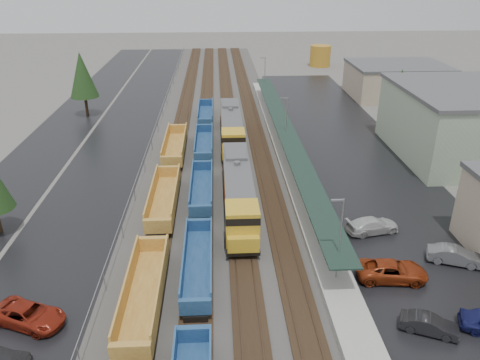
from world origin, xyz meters
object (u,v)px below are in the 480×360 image
object	(u,v)px
well_string_yellow	(144,294)
locomotive_lead	(238,192)
locomotive_trail	(231,128)
parked_car_west_c	(28,315)
parked_car_east_b	(392,271)
parked_car_east_c	(373,225)
well_string_blue	(200,221)
parked_car_east_a	(429,325)
storage_tank	(320,56)
parked_car_east_e	(455,256)

from	to	relation	value
well_string_yellow	locomotive_lead	bearing A→B (deg)	61.78
locomotive_lead	well_string_yellow	size ratio (longest dim) A/B	0.26
locomotive_trail	locomotive_lead	bearing A→B (deg)	-90.00
parked_car_west_c	parked_car_east_b	xyz separation A→B (m)	(28.73, 3.94, 0.04)
parked_car_east_c	well_string_blue	bearing A→B (deg)	74.08
well_string_yellow	parked_car_east_a	distance (m)	21.27
well_string_yellow	parked_car_east_c	distance (m)	23.40
well_string_blue	parked_car_east_b	world-z (taller)	well_string_blue
locomotive_lead	well_string_blue	xyz separation A→B (m)	(-4.00, -3.67, -1.35)
well_string_blue	storage_tank	size ratio (longest dim) A/B	16.15
well_string_blue	parked_car_east_b	bearing A→B (deg)	-28.25
parked_car_east_c	parked_car_west_c	bearing A→B (deg)	99.46
parked_car_west_c	parked_car_east_e	xyz separation A→B (m)	(35.14, 5.95, -0.01)
well_string_yellow	parked_car_east_b	bearing A→B (deg)	6.83
locomotive_lead	parked_car_west_c	distance (m)	23.23
parked_car_east_e	well_string_blue	bearing A→B (deg)	93.77
parked_car_east_c	storage_tank	bearing A→B (deg)	-20.18
locomotive_lead	parked_car_east_c	xyz separation A→B (m)	(13.12, -4.85, -1.68)
storage_tank	parked_car_east_b	distance (m)	91.58
storage_tank	parked_car_east_a	world-z (taller)	storage_tank
locomotive_trail	storage_tank	bearing A→B (deg)	66.29
locomotive_trail	parked_car_east_c	world-z (taller)	locomotive_trail
locomotive_lead	parked_car_east_a	bearing A→B (deg)	-55.59
locomotive_lead	locomotive_trail	distance (m)	21.00
locomotive_lead	parked_car_east_c	bearing A→B (deg)	-20.28
storage_tank	parked_car_east_c	size ratio (longest dim) A/B	1.00
well_string_yellow	well_string_blue	size ratio (longest dim) A/B	0.91
locomotive_trail	well_string_yellow	xyz separation A→B (m)	(-8.00, -35.91, -1.25)
parked_car_east_e	parked_car_east_b	bearing A→B (deg)	127.74
locomotive_lead	well_string_yellow	xyz separation A→B (m)	(-8.00, -14.91, -1.25)
well_string_yellow	parked_car_east_a	world-z (taller)	well_string_yellow
parked_car_west_c	parked_car_east_c	size ratio (longest dim) A/B	1.06
parked_car_west_c	parked_car_east_b	bearing A→B (deg)	-59.86
parked_car_east_b	parked_car_east_c	size ratio (longest dim) A/B	1.11
well_string_blue	parked_car_east_a	bearing A→B (deg)	-41.91
parked_car_east_b	parked_car_east_e	xyz separation A→B (m)	(6.41, 2.00, -0.05)
storage_tank	parked_car_east_c	bearing A→B (deg)	-98.22
locomotive_trail	storage_tank	distance (m)	62.48
locomotive_trail	parked_car_east_b	distance (m)	35.72
well_string_blue	parked_car_east_c	xyz separation A→B (m)	(17.12, -1.18, -0.33)
locomotive_trail	parked_car_east_a	distance (m)	41.91
locomotive_trail	parked_car_east_e	size ratio (longest dim) A/B	4.35
locomotive_lead	well_string_blue	bearing A→B (deg)	-137.50
parked_car_west_c	parked_car_east_b	size ratio (longest dim) A/B	0.95
well_string_blue	parked_car_east_e	distance (m)	23.78
locomotive_trail	parked_car_east_c	bearing A→B (deg)	-63.09
well_string_yellow	well_string_blue	bearing A→B (deg)	70.42
locomotive_trail	well_string_yellow	world-z (taller)	locomotive_trail
parked_car_west_c	storage_tank	bearing A→B (deg)	-1.34
locomotive_lead	locomotive_trail	world-z (taller)	same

